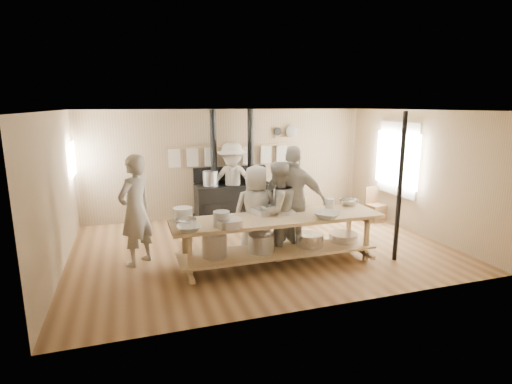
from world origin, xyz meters
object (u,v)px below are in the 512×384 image
(cook_by_window, at_px, (232,182))
(cook_center, at_px, (256,212))
(prep_table, at_px, (277,235))
(cook_right, at_px, (293,201))
(roasting_pan, at_px, (267,211))
(stove, at_px, (233,197))
(cook_left, at_px, (277,211))
(cook_far_left, at_px, (136,211))
(chair, at_px, (375,211))

(cook_by_window, bearing_deg, cook_center, -75.23)
(prep_table, bearing_deg, cook_by_window, 90.98)
(prep_table, xyz_separation_m, cook_right, (0.45, 0.38, 0.48))
(cook_center, height_order, roasting_pan, cook_center)
(stove, distance_m, cook_by_window, 0.44)
(prep_table, distance_m, roasting_pan, 0.47)
(prep_table, xyz_separation_m, cook_left, (0.10, 0.28, 0.35))
(prep_table, distance_m, cook_right, 0.76)
(stove, xyz_separation_m, cook_left, (0.10, -2.73, 0.35))
(cook_right, bearing_deg, cook_left, 45.77)
(prep_table, bearing_deg, cook_far_left, 161.45)
(cook_center, xyz_separation_m, chair, (3.38, 1.30, -0.60))
(roasting_pan, bearing_deg, cook_far_left, 166.73)
(cook_far_left, xyz_separation_m, cook_center, (2.05, -0.29, -0.11))
(prep_table, xyz_separation_m, cook_center, (-0.22, 0.48, 0.32))
(cook_center, relative_size, roasting_pan, 3.46)
(cook_left, distance_m, cook_right, 0.38)
(chair, bearing_deg, cook_right, -161.01)
(cook_far_left, height_order, roasting_pan, cook_far_left)
(cook_by_window, distance_m, chair, 3.45)
(stove, bearing_deg, prep_table, -90.04)
(cook_far_left, bearing_deg, cook_right, 127.44)
(stove, bearing_deg, cook_far_left, -135.35)
(cook_left, xyz_separation_m, roasting_pan, (-0.19, -0.03, 0.03))
(stove, xyz_separation_m, roasting_pan, (-0.10, -2.77, 0.38))
(cook_far_left, height_order, cook_left, cook_far_left)
(prep_table, bearing_deg, cook_left, 71.03)
(cook_center, bearing_deg, stove, -81.65)
(cook_right, bearing_deg, cook_center, 22.02)
(cook_by_window, bearing_deg, prep_table, -70.01)
(cook_left, height_order, roasting_pan, cook_left)
(cook_far_left, height_order, cook_right, cook_right)
(cook_left, bearing_deg, chair, -173.59)
(cook_center, distance_m, roasting_pan, 0.27)
(stove, height_order, cook_far_left, stove)
(cook_far_left, xyz_separation_m, cook_by_window, (2.23, 2.09, -0.02))
(cook_far_left, distance_m, cook_by_window, 3.05)
(stove, bearing_deg, cook_right, -80.43)
(cook_left, relative_size, roasting_pan, 3.61)
(cook_left, xyz_separation_m, cook_center, (-0.32, 0.19, -0.04))
(cook_left, bearing_deg, cook_right, 175.95)
(cook_by_window, bearing_deg, cook_right, -59.65)
(cook_left, xyz_separation_m, cook_by_window, (-0.15, 2.57, 0.05))
(prep_table, bearing_deg, roasting_pan, 111.32)
(cook_right, xyz_separation_m, roasting_pan, (-0.54, -0.13, -0.09))
(cook_far_left, bearing_deg, cook_center, 127.47)
(cook_right, distance_m, cook_by_window, 2.52)
(cook_center, xyz_separation_m, cook_by_window, (0.18, 2.37, 0.09))
(stove, bearing_deg, cook_left, -88.01)
(cook_by_window, xyz_separation_m, chair, (3.21, -1.07, -0.69))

